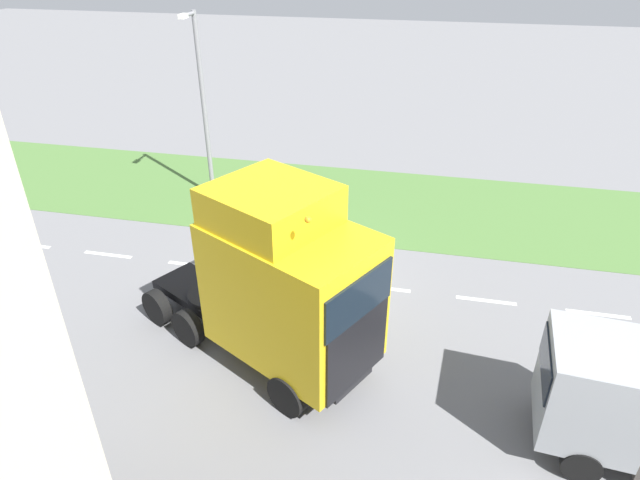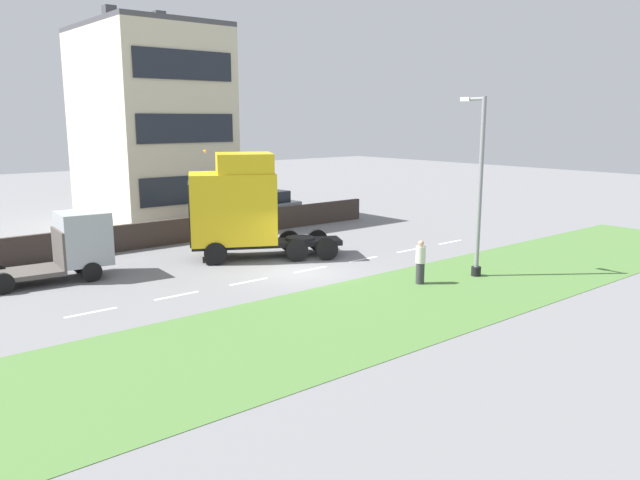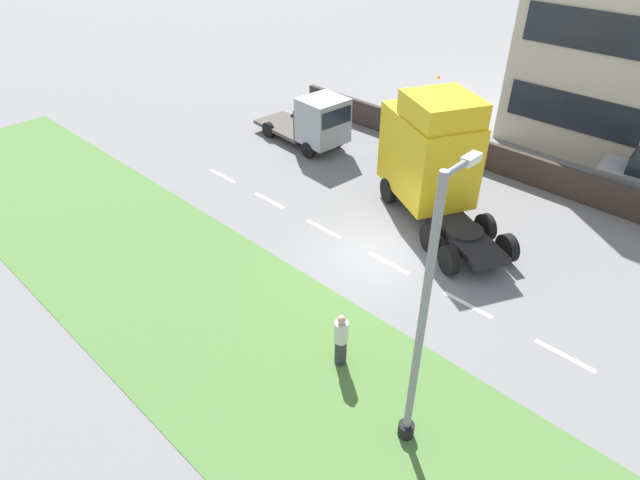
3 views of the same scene
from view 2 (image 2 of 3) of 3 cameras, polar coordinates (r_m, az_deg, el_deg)
The scene contains 10 objects.
ground_plane at distance 26.84m, azimuth -2.06°, elevation -2.94°, with size 120.00×120.00×0.00m, color slate.
grass_verge at distance 22.56m, azimuth 7.37°, elevation -5.73°, with size 7.00×44.00×0.01m.
lane_markings at distance 27.26m, azimuth -0.89°, elevation -2.71°, with size 0.16×21.00×0.00m.
boundary_wall at distance 34.12m, azimuth -11.36°, elevation 1.00°, with size 0.25×24.00×1.31m.
building_block at distance 41.77m, azimuth -15.29°, elevation 10.11°, with size 9.80×7.24×13.25m.
lorry_cab at distance 29.27m, azimuth -7.48°, elevation 3.08°, with size 5.45×7.13×5.07m.
flatbed_truck at distance 27.42m, azimuth -21.69°, elevation -0.36°, with size 2.51×5.58×2.74m.
parked_car at distance 38.63m, azimuth -4.80°, elevation 2.86°, with size 2.24×4.37×2.09m.
lamp_post at distance 26.38m, azimuth 14.29°, elevation 3.82°, with size 1.32×0.40×7.36m.
pedestrian at distance 25.03m, azimuth 9.17°, elevation -2.06°, with size 0.39×0.39×1.77m.
Camera 2 is at (-20.62, 15.92, 6.49)m, focal length 35.00 mm.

